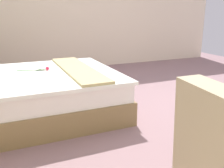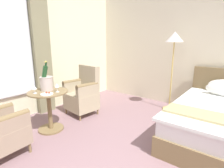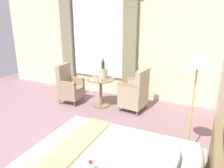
{
  "view_description": "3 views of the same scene",
  "coord_description": "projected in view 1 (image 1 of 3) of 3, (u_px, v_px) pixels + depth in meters",
  "views": [
    {
      "loc": [
        -2.78,
        2.28,
        1.29
      ],
      "look_at": [
        -0.91,
        1.46,
        0.71
      ],
      "focal_mm": 40.0,
      "sensor_mm": 36.0,
      "label": 1
    },
    {
      "loc": [
        0.43,
        -1.02,
        1.49
      ],
      "look_at": [
        -1.11,
        0.96,
        0.89
      ],
      "focal_mm": 28.0,
      "sensor_mm": 36.0,
      "label": 2
    },
    {
      "loc": [
        2.34,
        2.87,
        2.19
      ],
      "look_at": [
        -0.92,
        1.38,
        1.03
      ],
      "focal_mm": 35.0,
      "sensor_mm": 36.0,
      "label": 3
    }
  ],
  "objects": [
    {
      "name": "wall_far_side",
      "position": [
        101.0,
        6.0,
        6.02
      ],
      "size": [
        0.12,
        6.4,
        2.89
      ],
      "color": "beige",
      "rests_on": "ground"
    },
    {
      "name": "ground_plane",
      "position": [
        178.0,
        104.0,
        3.68
      ],
      "size": [
        7.78,
        7.78,
        0.0
      ],
      "primitive_type": "plane",
      "color": "gray"
    },
    {
      "name": "bed",
      "position": [
        27.0,
        92.0,
        3.16
      ],
      "size": [
        1.75,
        2.16,
        0.99
      ],
      "color": "olive",
      "rests_on": "ground"
    }
  ]
}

